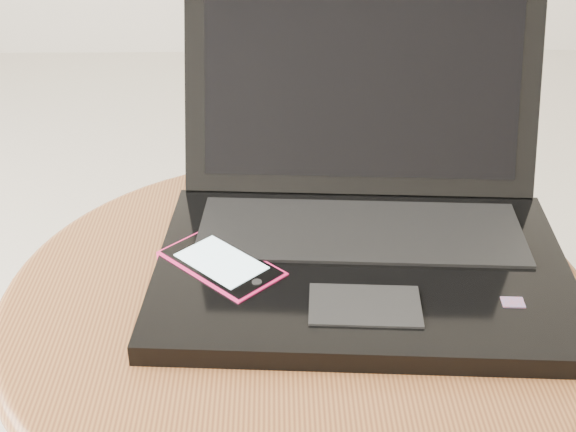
{
  "coord_description": "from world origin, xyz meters",
  "views": [
    {
      "loc": [
        -0.09,
        -0.67,
        0.89
      ],
      "look_at": [
        -0.07,
        -0.02,
        0.51
      ],
      "focal_mm": 49.36,
      "sensor_mm": 36.0,
      "label": 1
    }
  ],
  "objects": [
    {
      "name": "table",
      "position": [
        -0.07,
        -0.05,
        0.35
      ],
      "size": [
        0.57,
        0.57,
        0.45
      ],
      "color": "#4C270D",
      "rests_on": "ground"
    },
    {
      "name": "laptop",
      "position": [
        -0.0,
        0.02,
        0.5
      ],
      "size": [
        0.41,
        0.38,
        0.25
      ],
      "color": "black",
      "rests_on": "table"
    },
    {
      "name": "phone_black",
      "position": [
        -0.14,
        0.01,
        0.45
      ],
      "size": [
        0.11,
        0.1,
        0.01
      ],
      "color": "black",
      "rests_on": "table"
    },
    {
      "name": "phone_pink",
      "position": [
        -0.14,
        -0.04,
        0.47
      ],
      "size": [
        0.13,
        0.13,
        0.01
      ],
      "color": "#F41F67",
      "rests_on": "phone_black"
    }
  ]
}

